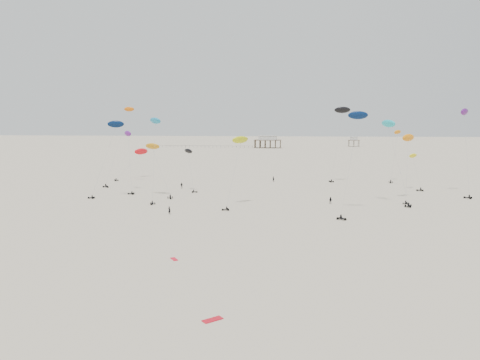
# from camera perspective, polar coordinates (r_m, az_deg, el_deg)

# --- Properties ---
(ground_plane) EXTENTS (900.00, 900.00, 0.00)m
(ground_plane) POSITION_cam_1_polar(r_m,az_deg,el_deg) (220.58, 3.54, 1.77)
(ground_plane) COLOR beige
(pavilion_main) EXTENTS (21.00, 13.00, 9.80)m
(pavilion_main) POSITION_cam_1_polar(r_m,az_deg,el_deg) (370.31, 3.40, 4.58)
(pavilion_main) COLOR brown
(pavilion_main) RESTS_ON ground
(pavilion_small) EXTENTS (9.00, 7.00, 8.00)m
(pavilion_small) POSITION_cam_1_polar(r_m,az_deg,el_deg) (402.34, 13.70, 4.49)
(pavilion_small) COLOR brown
(pavilion_small) RESTS_ON ground
(pier_fence) EXTENTS (80.20, 0.20, 1.50)m
(pier_fence) POSITION_cam_1_polar(r_m,az_deg,el_deg) (377.31, -4.53, 4.09)
(pier_fence) COLOR black
(pier_fence) RESTS_ON ground
(rig_0) EXTENTS (5.66, 15.72, 23.17)m
(rig_0) POSITION_cam_1_polar(r_m,az_deg,el_deg) (127.08, -10.35, 5.50)
(rig_0) COLOR black
(rig_0) RESTS_ON ground
(rig_1) EXTENTS (4.33, 6.87, 11.11)m
(rig_1) POSITION_cam_1_polar(r_m,az_deg,el_deg) (150.47, 20.65, 1.19)
(rig_1) COLOR black
(rig_1) RESTS_ON ground
(rig_2) EXTENTS (5.63, 9.41, 17.85)m
(rig_2) POSITION_cam_1_polar(r_m,az_deg,el_deg) (168.42, 18.36, 3.36)
(rig_2) COLOR black
(rig_2) RESTS_ON ground
(rig_3) EXTENTS (7.58, 13.36, 23.93)m
(rig_3) POSITION_cam_1_polar(r_m,az_deg,el_deg) (107.40, 13.73, 4.71)
(rig_3) COLOR black
(rig_3) RESTS_ON ground
(rig_4) EXTENTS (5.13, 12.29, 18.12)m
(rig_4) POSITION_cam_1_polar(r_m,az_deg,el_deg) (130.52, 19.78, 3.67)
(rig_4) COLOR black
(rig_4) RESTS_ON ground
(rig_5) EXTENTS (9.74, 8.03, 15.35)m
(rig_5) POSITION_cam_1_polar(r_m,az_deg,el_deg) (130.44, -10.10, 2.58)
(rig_5) COLOR black
(rig_5) RESTS_ON ground
(rig_6) EXTENTS (5.87, 16.38, 27.67)m
(rig_6) POSITION_cam_1_polar(r_m,az_deg,el_deg) (158.18, -14.50, 4.54)
(rig_6) COLOR black
(rig_6) RESTS_ON ground
(rig_7) EXTENTS (8.98, 15.91, 15.32)m
(rig_7) POSITION_cam_1_polar(r_m,az_deg,el_deg) (175.88, -12.32, 3.02)
(rig_7) COLOR black
(rig_7) RESTS_ON ground
(rig_8) EXTENTS (5.80, 11.53, 17.81)m
(rig_8) POSITION_cam_1_polar(r_m,az_deg,el_deg) (113.79, -0.23, 3.72)
(rig_8) COLOR black
(rig_8) RESTS_ON ground
(rig_9) EXTENTS (5.16, 15.78, 25.36)m
(rig_9) POSITION_cam_1_polar(r_m,az_deg,el_deg) (147.19, 25.78, 5.27)
(rig_9) COLOR black
(rig_9) RESTS_ON ground
(rig_10) EXTENTS (5.25, 6.28, 12.77)m
(rig_10) POSITION_cam_1_polar(r_m,az_deg,el_deg) (138.97, -6.14, 2.37)
(rig_10) COLOR black
(rig_10) RESTS_ON ground
(rig_11) EXTENTS (6.43, 10.83, 18.47)m
(rig_11) POSITION_cam_1_polar(r_m,az_deg,el_deg) (141.30, -13.41, 3.54)
(rig_11) COLOR black
(rig_11) RESTS_ON ground
(rig_12) EXTENTS (7.33, 4.22, 25.81)m
(rig_12) POSITION_cam_1_polar(r_m,az_deg,el_deg) (162.47, 12.19, 7.20)
(rig_12) COLOR black
(rig_12) RESTS_ON ground
(rig_13) EXTENTS (7.66, 10.14, 21.20)m
(rig_13) POSITION_cam_1_polar(r_m,az_deg,el_deg) (122.35, 18.26, 4.04)
(rig_13) COLOR black
(rig_13) RESTS_ON ground
(rig_14) EXTENTS (9.10, 5.95, 20.92)m
(rig_14) POSITION_cam_1_polar(r_m,az_deg,el_deg) (131.15, -15.47, 4.88)
(rig_14) COLOR black
(rig_14) RESTS_ON ground
(spectator_0) EXTENTS (0.89, 0.74, 2.07)m
(spectator_0) POSITION_cam_1_polar(r_m,az_deg,el_deg) (105.63, -8.60, -4.15)
(spectator_0) COLOR black
(spectator_0) RESTS_ON ground
(spectator_1) EXTENTS (1.05, 0.68, 2.02)m
(spectator_1) POSITION_cam_1_polar(r_m,az_deg,el_deg) (119.74, 10.99, -2.87)
(spectator_1) COLOR black
(spectator_1) RESTS_ON ground
(spectator_2) EXTENTS (1.25, 0.68, 2.12)m
(spectator_2) POSITION_cam_1_polar(r_m,az_deg,el_deg) (145.80, -7.14, -1.02)
(spectator_2) COLOR black
(spectator_2) RESTS_ON ground
(spectator_3) EXTENTS (0.94, 0.87, 2.14)m
(spectator_3) POSITION_cam_1_polar(r_m,az_deg,el_deg) (161.15, 4.09, -0.21)
(spectator_3) COLOR black
(spectator_3) RESTS_ON ground
(grounded_kite_a) EXTENTS (2.23, 2.15, 0.08)m
(grounded_kite_a) POSITION_cam_1_polar(r_m,az_deg,el_deg) (50.78, -3.37, -16.68)
(grounded_kite_a) COLOR red
(grounded_kite_a) RESTS_ON ground
(grounded_kite_b) EXTENTS (1.57, 1.89, 0.07)m
(grounded_kite_b) POSITION_cam_1_polar(r_m,az_deg,el_deg) (71.70, -8.02, -9.55)
(grounded_kite_b) COLOR red
(grounded_kite_b) RESTS_ON ground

